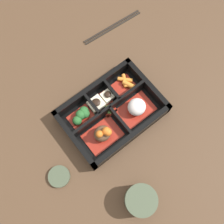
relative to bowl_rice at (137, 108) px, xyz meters
name	(u,v)px	position (x,y,z in m)	size (l,w,h in m)	color
ground_plane	(112,115)	(0.06, -0.03, -0.03)	(3.00, 3.00, 0.00)	#4C3523
bento_base	(112,114)	(0.06, -0.03, -0.03)	(0.28, 0.19, 0.01)	black
bento_rim	(111,111)	(0.06, -0.04, -0.01)	(0.28, 0.19, 0.05)	black
bowl_rice	(137,108)	(0.00, 0.00, 0.00)	(0.10, 0.07, 0.05)	maroon
bowl_stew	(103,134)	(0.12, 0.00, 0.00)	(0.10, 0.07, 0.06)	maroon
bowl_carrots	(125,84)	(-0.03, -0.08, -0.01)	(0.07, 0.07, 0.02)	maroon
bowl_tofu	(101,101)	(0.07, -0.08, -0.01)	(0.08, 0.05, 0.03)	maroon
bowl_greens	(81,115)	(0.14, -0.08, -0.01)	(0.07, 0.05, 0.03)	maroon
bowl_pickles	(109,110)	(0.06, -0.05, -0.02)	(0.04, 0.03, 0.01)	maroon
tea_cup	(140,200)	(0.15, 0.20, 0.00)	(0.08, 0.08, 0.06)	#424C38
chopsticks	(112,27)	(-0.13, -0.27, -0.03)	(0.22, 0.03, 0.01)	black
sauce_dish	(59,176)	(0.28, 0.02, -0.03)	(0.06, 0.06, 0.01)	#424C38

